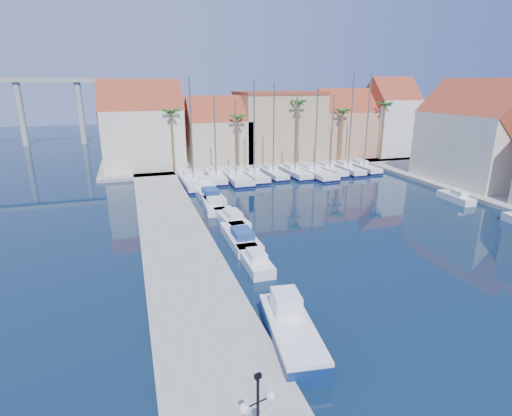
{
  "coord_description": "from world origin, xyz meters",
  "views": [
    {
      "loc": [
        -12.14,
        -18.14,
        13.29
      ],
      "look_at": [
        -2.19,
        13.23,
        3.0
      ],
      "focal_mm": 28.0,
      "sensor_mm": 36.0,
      "label": 1
    }
  ],
  "objects": [
    {
      "name": "building_1",
      "position": [
        2.0,
        47.0,
        5.3
      ],
      "size": [
        10.3,
        8.0,
        11.0
      ],
      "color": "tan",
      "rests_on": "shore_north"
    },
    {
      "name": "palm_1",
      "position": [
        4.0,
        42.0,
        8.14
      ],
      "size": [
        2.6,
        2.6,
        9.15
      ],
      "color": "brown",
      "rests_on": "shore_north"
    },
    {
      "name": "motorboat_west_6",
      "position": [
        -3.57,
        37.51,
        0.51
      ],
      "size": [
        2.89,
        7.35,
        1.4
      ],
      "rotation": [
        0.0,
        0.0,
        0.08
      ],
      "color": "white",
      "rests_on": "ground"
    },
    {
      "name": "sailboat_6",
      "position": [
        13.91,
        35.78,
        0.57
      ],
      "size": [
        3.59,
        11.02,
        12.3
      ],
      "rotation": [
        0.0,
        0.0,
        0.07
      ],
      "color": "white",
      "rests_on": "ground"
    },
    {
      "name": "building_2",
      "position": [
        13.0,
        48.0,
        6.26
      ],
      "size": [
        14.2,
        10.2,
        11.5
      ],
      "color": "tan",
      "rests_on": "shore_north"
    },
    {
      "name": "ground",
      "position": [
        0.0,
        0.0,
        0.0
      ],
      "size": [
        260.0,
        260.0,
        0.0
      ],
      "primitive_type": "plane",
      "color": "black",
      "rests_on": "ground"
    },
    {
      "name": "shore_north",
      "position": [
        10.0,
        48.0,
        0.25
      ],
      "size": [
        54.0,
        16.0,
        0.5
      ],
      "primitive_type": "cube",
      "color": "gray",
      "rests_on": "ground"
    },
    {
      "name": "building_0",
      "position": [
        -10.0,
        47.0,
        6.52
      ],
      "size": [
        12.3,
        9.0,
        13.5
      ],
      "color": "beige",
      "rests_on": "shore_north"
    },
    {
      "name": "building_3",
      "position": [
        25.0,
        47.0,
        5.86
      ],
      "size": [
        10.3,
        8.0,
        12.0
      ],
      "color": "tan",
      "rests_on": "shore_north"
    },
    {
      "name": "sailboat_5",
      "position": [
        11.09,
        36.36,
        0.59
      ],
      "size": [
        2.69,
        8.81,
        11.64
      ],
      "rotation": [
        0.0,
        0.0,
        0.04
      ],
      "color": "white",
      "rests_on": "ground"
    },
    {
      "name": "motorboat_west_0",
      "position": [
        -3.85,
        8.3,
        0.51
      ],
      "size": [
        1.78,
        5.33,
        1.4
      ],
      "rotation": [
        0.0,
        0.0,
        -0.02
      ],
      "color": "white",
      "rests_on": "ground"
    },
    {
      "name": "sailboat_2",
      "position": [
        1.93,
        36.13,
        0.56
      ],
      "size": [
        2.83,
        10.64,
        11.05
      ],
      "rotation": [
        0.0,
        0.0,
        -0.0
      ],
      "color": "white",
      "rests_on": "ground"
    },
    {
      "name": "sailboat_4",
      "position": [
        7.79,
        36.82,
        0.64
      ],
      "size": [
        2.49,
        8.33,
        13.37
      ],
      "rotation": [
        0.0,
        0.0,
        0.04
      ],
      "color": "white",
      "rests_on": "ground"
    },
    {
      "name": "motorboat_west_3",
      "position": [
        -3.91,
        23.37,
        0.51
      ],
      "size": [
        2.34,
        6.1,
        1.4
      ],
      "rotation": [
        0.0,
        0.0,
        -0.07
      ],
      "color": "white",
      "rests_on": "ground"
    },
    {
      "name": "palm_0",
      "position": [
        -6.0,
        42.0,
        9.08
      ],
      "size": [
        2.6,
        2.6,
        10.15
      ],
      "color": "brown",
      "rests_on": "shore_north"
    },
    {
      "name": "motorboat_west_1",
      "position": [
        -3.63,
        13.09,
        0.51
      ],
      "size": [
        2.27,
        6.91,
        1.4
      ],
      "rotation": [
        0.0,
        0.0,
        -0.01
      ],
      "color": "white",
      "rests_on": "ground"
    },
    {
      "name": "fishing_boat",
      "position": [
        -4.82,
        -1.2,
        0.77
      ],
      "size": [
        3.07,
        6.88,
        2.33
      ],
      "rotation": [
        0.0,
        0.0,
        -0.13
      ],
      "color": "navy",
      "rests_on": "ground"
    },
    {
      "name": "building_6",
      "position": [
        32.0,
        24.0,
        6.52
      ],
      "size": [
        9.0,
        14.3,
        13.5
      ],
      "color": "beige",
      "rests_on": "shore_east"
    },
    {
      "name": "motorboat_east_1",
      "position": [
        24.0,
        17.77,
        0.51
      ],
      "size": [
        1.78,
        4.91,
        1.4
      ],
      "rotation": [
        0.0,
        0.0,
        -0.05
      ],
      "color": "white",
      "rests_on": "ground"
    },
    {
      "name": "palm_4",
      "position": [
        30.0,
        42.0,
        9.55
      ],
      "size": [
        2.6,
        2.6,
        10.65
      ],
      "color": "brown",
      "rests_on": "shore_north"
    },
    {
      "name": "motorboat_west_2",
      "position": [
        -3.14,
        18.42,
        0.51
      ],
      "size": [
        2.52,
        6.34,
        1.4
      ],
      "rotation": [
        0.0,
        0.0,
        0.09
      ],
      "color": "white",
      "rests_on": "ground"
    },
    {
      "name": "palm_3",
      "position": [
        22.0,
        42.0,
        8.61
      ],
      "size": [
        2.6,
        2.6,
        9.65
      ],
      "color": "brown",
      "rests_on": "shore_north"
    },
    {
      "name": "palm_2",
      "position": [
        14.0,
        42.0,
        10.02
      ],
      "size": [
        2.6,
        2.6,
        11.15
      ],
      "color": "brown",
      "rests_on": "shore_north"
    },
    {
      "name": "sailboat_8",
      "position": [
        19.89,
        36.13,
        0.67
      ],
      "size": [
        2.3,
        8.34,
        14.97
      ],
      "rotation": [
        0.0,
        0.0,
        0.01
      ],
      "color": "white",
      "rests_on": "ground"
    },
    {
      "name": "sailboat_9",
      "position": [
        23.0,
        36.51,
        0.67
      ],
      "size": [
        2.25,
        8.25,
        14.77
      ],
      "rotation": [
        0.0,
        0.0,
        -0.01
      ],
      "color": "white",
      "rests_on": "ground"
    },
    {
      "name": "sailboat_0",
      "position": [
        -4.2,
        35.79,
        0.58
      ],
      "size": [
        3.22,
        11.79,
        14.12
      ],
      "rotation": [
        0.0,
        0.0,
        0.01
      ],
      "color": "white",
      "rests_on": "ground"
    },
    {
      "name": "lamp_post",
      "position": [
        -8.94,
        -8.26,
        3.19
      ],
      "size": [
        1.36,
        0.62,
        4.1
      ],
      "rotation": [
        0.0,
        0.0,
        0.25
      ],
      "color": "black",
      "rests_on": "quay_west"
    },
    {
      "name": "sailboat_7",
      "position": [
        16.82,
        36.22,
        0.61
      ],
      "size": [
        2.73,
        8.33,
        11.76
      ],
      "rotation": [
        0.0,
        0.0,
        0.07
      ],
      "color": "white",
      "rests_on": "ground"
    },
    {
      "name": "building_4",
      "position": [
        34.0,
        46.0,
        6.97
      ],
      "size": [
        8.3,
        8.0,
        14.0
      ],
      "color": "silver",
      "rests_on": "shore_north"
    },
    {
      "name": "quay_west",
      "position": [
        -9.0,
        13.5,
        0.25
      ],
      "size": [
        6.0,
        77.0,
        0.5
      ],
      "primitive_type": "cube",
      "color": "gray",
      "rests_on": "ground"
    },
    {
      "name": "sailboat_1",
      "position": [
        -0.71,
        36.99,
        0.6
      ],
      "size": [
        2.9,
        8.66,
        11.71
      ],
      "rotation": [
        0.0,
        0.0,
        -0.08
      ],
      "color": "white",
      "rests_on": "ground"
    },
    {
      "name": "motorboat_west_4",
      "position": [
        -3.52,
        27.62,
        0.51
      ],
      "size": [
        2.75,
        7.45,
        1.4
      ],
      "rotation": [
        0.0,
        0.0,
        0.06
      ],
      "color": "white",
      "rests_on": "ground"
    },
    {
      "name": "sailboat_3",
      "position": [
        4.71,
        36.32,
        0.63
      ],
      "size": [
        2.44,
        8.91,
        13.83
      ],
      "rotation": [
        0.0,
        0.0,
        0.01
      ],
      "color": "white",
      "rests_on": "ground"
    },
    {
      "name": "motorboat_west_5",
      "position": [
        -3.01,
        33.82,
        0.51
      ],
      "size": [
        2.04,
        6.15,
        1.4
      ],
      "rotation": [
        0.0,
        0.0,
        0.01
      ],
      "color": "white",
      "rests_on": "ground"
    }
  ]
}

